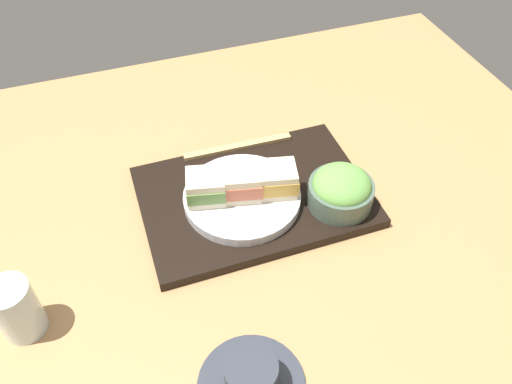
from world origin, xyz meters
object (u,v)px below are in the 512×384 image
object	(u,v)px
chopsticks_pair	(238,146)
drinking_glass	(16,309)
sandwich_near	(277,179)
sandwich_far	(206,187)
coffee_cup	(251,379)
sandwich_plate	(242,197)
salad_bowl	(341,190)
sandwich_middle	(242,183)

from	to	relation	value
chopsticks_pair	drinking_glass	size ratio (longest dim) A/B	2.20
sandwich_near	sandwich_far	size ratio (longest dim) A/B	1.03
drinking_glass	coffee_cup	bearing A→B (deg)	145.70
sandwich_plate	coffee_cup	xyz separation A→B (cm)	(9.02, 31.52, -0.55)
sandwich_far	drinking_glass	size ratio (longest dim) A/B	0.78
sandwich_plate	salad_bowl	size ratio (longest dim) A/B	1.81
sandwich_middle	chopsticks_pair	bearing A→B (deg)	-104.76
sandwich_middle	salad_bowl	size ratio (longest dim) A/B	0.69
sandwich_near	coffee_cup	distance (cm)	34.17
sandwich_near	sandwich_far	world-z (taller)	same
coffee_cup	sandwich_plate	bearing A→B (deg)	-105.97
sandwich_middle	sandwich_plate	bearing A→B (deg)	-33.69
salad_bowl	coffee_cup	bearing A→B (deg)	45.53
coffee_cup	drinking_glass	world-z (taller)	drinking_glass
sandwich_middle	salad_bowl	xyz separation A→B (cm)	(-16.05, 5.99, -1.23)
sandwich_far	salad_bowl	xyz separation A→B (cm)	(-22.13, 7.13, -1.12)
salad_bowl	sandwich_far	bearing A→B (deg)	-17.85
sandwich_far	chopsticks_pair	bearing A→B (deg)	-127.54
sandwich_plate	drinking_glass	bearing A→B (deg)	17.74
salad_bowl	drinking_glass	distance (cm)	53.98
salad_bowl	drinking_glass	xyz separation A→B (cm)	(53.64, 6.04, -0.32)
sandwich_near	chopsticks_pair	bearing A→B (deg)	-80.66
sandwich_plate	drinking_glass	size ratio (longest dim) A/B	2.10
coffee_cup	salad_bowl	bearing A→B (deg)	-134.47
sandwich_middle	drinking_glass	world-z (taller)	drinking_glass
sandwich_near	salad_bowl	xyz separation A→B (cm)	(-9.96, 4.85, -1.14)
chopsticks_pair	sandwich_far	bearing A→B (deg)	52.46
sandwich_near	drinking_glass	distance (cm)	45.04
salad_bowl	sandwich_near	bearing A→B (deg)	-25.94
sandwich_near	sandwich_far	distance (cm)	12.38
salad_bowl	chopsticks_pair	world-z (taller)	salad_bowl
sandwich_near	sandwich_middle	world-z (taller)	sandwich_middle
chopsticks_pair	drinking_glass	xyz separation A→B (cm)	(41.22, 25.81, 2.62)
sandwich_far	drinking_glass	distance (cm)	34.18
sandwich_plate	sandwich_near	world-z (taller)	sandwich_near
sandwich_middle	drinking_glass	size ratio (longest dim) A/B	0.80
chopsticks_pair	salad_bowl	bearing A→B (deg)	122.13
sandwich_near	drinking_glass	xyz separation A→B (cm)	(43.68, 10.89, -1.46)
sandwich_plate	sandwich_far	xyz separation A→B (cm)	(6.08, -1.14, 3.52)
sandwich_plate	salad_bowl	xyz separation A→B (cm)	(-16.05, 5.99, 2.39)
sandwich_plate	drinking_glass	world-z (taller)	drinking_glass
sandwich_middle	chopsticks_pair	distance (cm)	14.85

